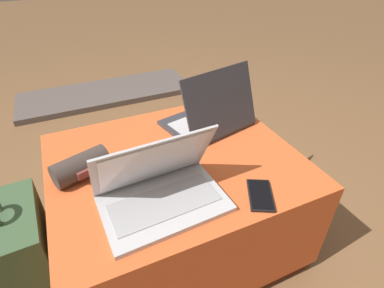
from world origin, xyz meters
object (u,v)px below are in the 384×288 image
wrist_brace (81,166)px  laptop_far (211,116)px  laptop_near (160,189)px  cell_phone (260,195)px  backpack (20,263)px

wrist_brace → laptop_far: bearing=10.7°
laptop_near → cell_phone: laptop_near is taller
cell_phone → wrist_brace: bearing=-6.5°
wrist_brace → laptop_near: bearing=-47.4°
laptop_far → wrist_brace: laptop_far is taller
laptop_far → cell_phone: laptop_far is taller
cell_phone → backpack: 0.84m
laptop_near → cell_phone: size_ratio=2.42×
laptop_far → backpack: 0.88m
laptop_near → backpack: size_ratio=0.77×
backpack → laptop_near: bearing=69.2°
laptop_near → cell_phone: (0.29, -0.11, -0.04)m
laptop_near → laptop_far: bearing=41.0°
cell_phone → laptop_far: bearing=-68.8°
backpack → wrist_brace: 0.39m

